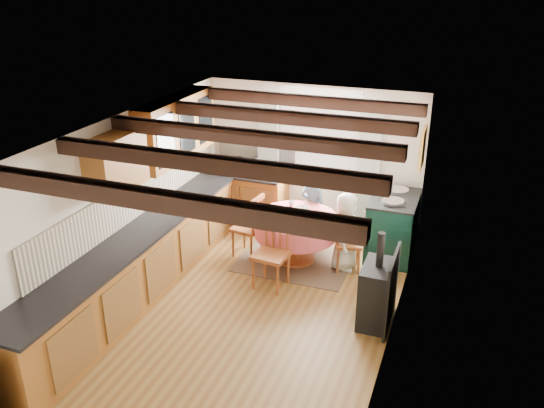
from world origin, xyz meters
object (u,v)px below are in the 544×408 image
at_px(chair_near, 271,252).
at_px(child_far, 313,208).
at_px(aga_range, 393,226).
at_px(cup, 291,204).
at_px(cast_iron_stove, 378,279).
at_px(dining_table, 296,239).
at_px(child_right, 346,232).
at_px(chair_right, 349,241).
at_px(chair_left, 247,225).

bearing_deg(chair_near, child_far, 89.57).
bearing_deg(aga_range, cup, -165.42).
xyz_separation_m(chair_near, cast_iron_stove, (1.52, -0.35, 0.09)).
relative_size(chair_near, child_far, 0.87).
height_order(dining_table, child_right, child_right).
xyz_separation_m(cast_iron_stove, child_far, (-1.37, 1.83, -0.01)).
distance_m(cast_iron_stove, child_far, 2.28).
bearing_deg(cast_iron_stove, chair_right, 117.86).
bearing_deg(child_right, cast_iron_stove, -150.18).
height_order(cast_iron_stove, child_right, cast_iron_stove).
xyz_separation_m(dining_table, aga_range, (1.31, 0.72, 0.11)).
xyz_separation_m(dining_table, chair_left, (-0.76, -0.05, 0.12)).
bearing_deg(cup, cast_iron_stove, -42.64).
height_order(dining_table, chair_left, chair_left).
bearing_deg(cast_iron_stove, child_right, 119.65).
bearing_deg(child_far, child_right, 154.07).
relative_size(chair_near, child_right, 0.90).
bearing_deg(chair_right, child_far, 33.19).
bearing_deg(cup, chair_left, -145.56).
xyz_separation_m(child_far, cup, (-0.25, -0.35, 0.18)).
bearing_deg(chair_right, dining_table, 77.52).
height_order(chair_left, child_right, child_right).
bearing_deg(chair_near, child_right, 51.46).
height_order(chair_right, child_far, child_far).
bearing_deg(cup, aga_range, 14.58).
height_order(chair_left, aga_range, chair_left).
xyz_separation_m(chair_near, child_right, (0.83, 0.86, 0.06)).
relative_size(cast_iron_stove, cup, 13.27).
bearing_deg(chair_left, child_far, 140.02).
height_order(chair_right, cup, chair_right).
bearing_deg(chair_near, chair_right, 49.16).
relative_size(dining_table, aga_range, 1.17).
relative_size(chair_left, cast_iron_stove, 0.79).
relative_size(chair_right, cup, 9.76).
xyz_separation_m(chair_left, chair_right, (1.54, 0.10, -0.04)).
bearing_deg(aga_range, cast_iron_stove, -86.64).
distance_m(chair_near, child_right, 1.20).
bearing_deg(cup, dining_table, -60.28).
height_order(chair_near, cup, chair_near).
bearing_deg(chair_left, chair_right, 101.43).
bearing_deg(chair_left, chair_near, 49.13).
xyz_separation_m(dining_table, cup, (-0.19, 0.33, 0.41)).
bearing_deg(child_far, aga_range, -161.38).
bearing_deg(dining_table, child_far, 85.45).
xyz_separation_m(chair_left, cast_iron_stove, (2.18, -1.10, 0.13)).
height_order(chair_near, chair_right, chair_near).
xyz_separation_m(chair_right, aga_range, (0.52, 0.68, 0.03)).
relative_size(chair_left, aga_range, 0.94).
distance_m(aga_range, child_far, 1.26).
xyz_separation_m(aga_range, cup, (-1.50, -0.39, 0.30)).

